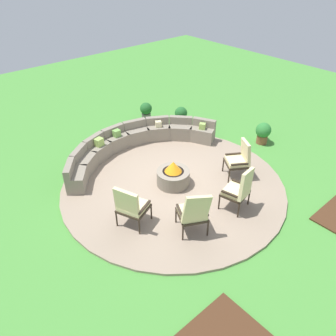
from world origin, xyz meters
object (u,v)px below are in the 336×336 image
Objects in this scene: potted_plant_0 at (262,131)px; lounge_chair_front_left at (131,205)px; curved_stone_bench at (134,143)px; potted_plant_3 at (263,132)px; lounge_chair_back_right at (240,158)px; lounge_chair_back_left at (240,189)px; lounge_chair_front_right at (194,212)px; potted_plant_1 at (181,116)px; potted_plant_2 at (146,110)px; fire_pit at (173,176)px.

lounge_chair_front_left is at bearing -174.68° from potted_plant_0.
potted_plant_3 is (3.39, -2.13, 0.04)m from curved_stone_bench.
curved_stone_bench is at bearing 151.02° from potted_plant_0.
lounge_chair_front_left is 1.04× the size of lounge_chair_back_right.
potted_plant_0 is at bearing 14.14° from lounge_chair_back_left.
lounge_chair_front_right is 5.24m from potted_plant_1.
lounge_chair_front_left is 5.48m from potted_plant_2.
curved_stone_bench is 3.68m from lounge_chair_back_left.
potted_plant_2 is at bearing 43.41° from curved_stone_bench.
potted_plant_3 is (3.11, 1.53, -0.25)m from lounge_chair_back_left.
lounge_chair_back_left is (2.19, -1.17, 0.01)m from lounge_chair_front_left.
lounge_chair_front_left is at bearing -127.54° from curved_stone_bench.
curved_stone_bench is at bearing -168.55° from potted_plant_1.
potted_plant_0 is (5.47, 0.51, -0.32)m from lounge_chair_front_left.
lounge_chair_front_right is at bearing -106.69° from curved_stone_bench.
potted_plant_2 is 0.90× the size of potted_plant_3.
potted_plant_0 is (2.23, 0.85, -0.31)m from lounge_chair_back_right.
lounge_chair_front_left is 0.96× the size of lounge_chair_back_left.
lounge_chair_front_left is 5.31m from potted_plant_3.
lounge_chair_back_right reaches higher than potted_plant_0.
lounge_chair_back_right is at bearing -94.86° from potted_plant_2.
lounge_chair_front_left reaches higher than potted_plant_2.
curved_stone_bench is at bearing 147.81° from potted_plant_3.
potted_plant_2 is at bearing 114.11° from potted_plant_3.
lounge_chair_front_right is 2.49m from lounge_chair_back_right.
lounge_chair_front_right reaches higher than potted_plant_2.
curved_stone_bench is at bearing 81.37° from lounge_chair_back_left.
lounge_chair_front_right is 1.34m from lounge_chair_back_left.
potted_plant_0 is at bearing -28.98° from curved_stone_bench.
potted_plant_3 reaches higher than potted_plant_0.
lounge_chair_front_right is 5.84m from potted_plant_2.
fire_pit is 1.80m from lounge_chair_back_right.
lounge_chair_back_right is 1.71× the size of potted_plant_2.
potted_plant_3 reaches higher than potted_plant_1.
potted_plant_1 is 1.07× the size of potted_plant_2.
lounge_chair_back_right is (3.24, -0.34, -0.01)m from lounge_chair_front_left.
potted_plant_1 is at bearing 43.66° from fire_pit.
potted_plant_2 is at bearing 115.83° from lounge_chair_front_left.
lounge_chair_back_left is 1.08× the size of lounge_chair_back_right.
lounge_chair_back_left reaches higher than lounge_chair_back_right.
curved_stone_bench is 7.43× the size of potted_plant_1.
curved_stone_bench is 7.92× the size of potted_plant_2.
lounge_chair_front_right is 4.66m from potted_plant_3.
lounge_chair_front_right is 2.08× the size of potted_plant_0.
potted_plant_2 is (1.71, 1.62, -0.01)m from curved_stone_bench.
lounge_chair_back_left is 1.73× the size of potted_plant_1.
potted_plant_3 is at bearing -38.82° from lounge_chair_back_right.
fire_pit is 1.24× the size of potted_plant_3.
fire_pit is at bearing 177.10° from potted_plant_3.
potted_plant_3 is (4.44, 1.39, -0.24)m from lounge_chair_front_right.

